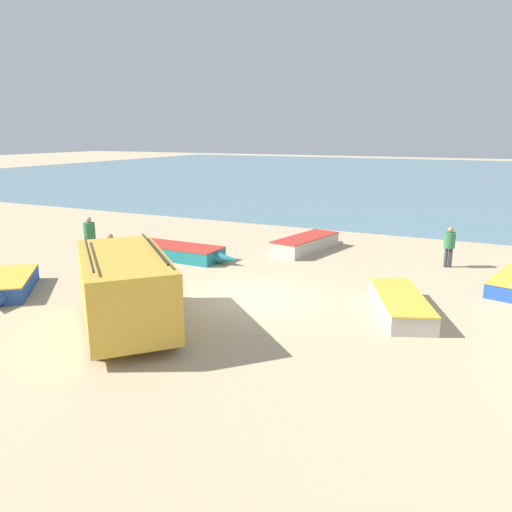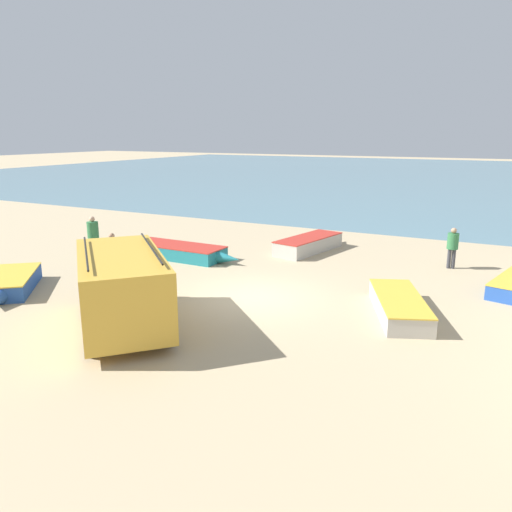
{
  "view_description": "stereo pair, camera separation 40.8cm",
  "coord_description": "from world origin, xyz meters",
  "views": [
    {
      "loc": [
        6.66,
        -13.63,
        5.12
      ],
      "look_at": [
        -0.57,
        1.38,
        1.0
      ],
      "focal_mm": 35.0,
      "sensor_mm": 36.0,
      "label": 1
    },
    {
      "loc": [
        7.03,
        -13.44,
        5.12
      ],
      "look_at": [
        -0.57,
        1.38,
        1.0
      ],
      "focal_mm": 35.0,
      "sensor_mm": 36.0,
      "label": 2
    }
  ],
  "objects": [
    {
      "name": "fisherman_2",
      "position": [
        -8.34,
        1.62,
        1.05
      ],
      "size": [
        0.46,
        0.46,
        1.76
      ],
      "rotation": [
        0.0,
        0.0,
        5.44
      ],
      "color": "#5B564C",
      "rests_on": "ground_plane"
    },
    {
      "name": "fishing_rowboat_4",
      "position": [
        -0.71,
        7.0,
        0.32
      ],
      "size": [
        2.04,
        4.61,
        0.65
      ],
      "rotation": [
        0.0,
        0.0,
        1.36
      ],
      "color": "#ADA89E",
      "rests_on": "ground_plane"
    },
    {
      "name": "fishing_rowboat_3",
      "position": [
        -7.44,
        -3.09,
        0.27
      ],
      "size": [
        3.07,
        3.42,
        0.55
      ],
      "rotation": [
        0.0,
        0.0,
        5.41
      ],
      "color": "#234CA3",
      "rests_on": "ground_plane"
    },
    {
      "name": "fishing_rowboat_0",
      "position": [
        4.44,
        0.68,
        0.28
      ],
      "size": [
        2.49,
        4.31,
        0.55
      ],
      "rotation": [
        0.0,
        0.0,
        1.96
      ],
      "color": "#ADA89E",
      "rests_on": "ground_plane"
    },
    {
      "name": "sea_water",
      "position": [
        0.0,
        52.0,
        0.0
      ],
      "size": [
        120.0,
        80.0,
        0.01
      ],
      "primitive_type": "cube",
      "color": "slate",
      "rests_on": "ground_plane"
    },
    {
      "name": "fishing_rowboat_2",
      "position": [
        -5.27,
        3.23,
        0.28
      ],
      "size": [
        5.48,
        1.58,
        0.56
      ],
      "rotation": [
        0.0,
        0.0,
        6.26
      ],
      "color": "#1E757F",
      "rests_on": "ground_plane"
    },
    {
      "name": "parked_van",
      "position": [
        -1.94,
        -3.8,
        1.14
      ],
      "size": [
        4.85,
        4.73,
        2.19
      ],
      "rotation": [
        0.0,
        0.0,
        2.39
      ],
      "color": "gold",
      "rests_on": "ground_plane"
    },
    {
      "name": "fisherman_0",
      "position": [
        5.23,
        6.66,
        0.95
      ],
      "size": [
        0.42,
        0.42,
        1.6
      ],
      "rotation": [
        0.0,
        0.0,
        1.82
      ],
      "color": "#38383D",
      "rests_on": "ground_plane"
    },
    {
      "name": "fisherman_1",
      "position": [
        -5.49,
        -0.32,
        0.99
      ],
      "size": [
        0.44,
        0.44,
        1.66
      ],
      "rotation": [
        0.0,
        0.0,
        2.38
      ],
      "color": "#5B564C",
      "rests_on": "ground_plane"
    },
    {
      "name": "ground_plane",
      "position": [
        0.0,
        0.0,
        0.0
      ],
      "size": [
        200.0,
        200.0,
        0.0
      ],
      "primitive_type": "plane",
      "color": "tan"
    }
  ]
}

